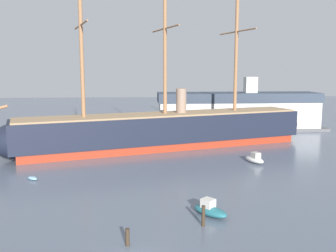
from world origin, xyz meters
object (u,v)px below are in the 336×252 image
Objects in this scene: motorboat_alongside_stern at (255,159)px; tall_ship at (165,130)px; dockside_warehouse_right at (238,111)px; sailboat_far_left at (12,145)px; mooring_piling_nearest at (127,237)px; mooring_piling_left_pair at (203,216)px; motorboat_foreground_right at (210,210)px; dinghy_mid_left at (33,178)px; motorboat_distant_centre at (150,135)px.

tall_ship is at bearing 137.13° from motorboat_alongside_stern.
tall_ship is at bearing -132.80° from dockside_warehouse_right.
motorboat_alongside_stern is at bearing -20.26° from sailboat_far_left.
mooring_piling_left_pair is at bearing 27.09° from mooring_piling_nearest.
tall_ship reaches higher than motorboat_alongside_stern.
dockside_warehouse_right is at bearing 73.06° from motorboat_foreground_right.
dinghy_mid_left is 1.23× the size of mooring_piling_nearest.
sailboat_far_left is at bearing 114.38° from dinghy_mid_left.
dockside_warehouse_right reaches higher than dinghy_mid_left.
motorboat_foreground_right is at bearing -49.12° from sailboat_far_left.
motorboat_alongside_stern is 1.20× the size of sailboat_far_left.
mooring_piling_left_pair is 68.35m from dockside_warehouse_right.
motorboat_alongside_stern reaches higher than dinghy_mid_left.
sailboat_far_left reaches higher than motorboat_foreground_right.
dinghy_mid_left is (-21.80, -22.65, -3.71)m from tall_ship.
dockside_warehouse_right is (21.90, 23.64, 1.25)m from tall_ship.
sailboat_far_left is (-11.99, 26.45, 0.11)m from dinghy_mid_left.
motorboat_foreground_right reaches higher than mooring_piling_nearest.
dockside_warehouse_right is at bearing 22.51° from motorboat_distant_centre.
mooring_piling_nearest is 74.93m from dockside_warehouse_right.
dockside_warehouse_right is at bearing 46.65° from dinghy_mid_left.
motorboat_foreground_right is 3.19m from mooring_piling_left_pair.
motorboat_distant_centre is 27.32m from dockside_warehouse_right.
mooring_piling_left_pair is (23.50, -18.88, 0.90)m from dinghy_mid_left.
motorboat_alongside_stern is 1.52× the size of motorboat_distant_centre.
tall_ship is at bearing 82.11° from mooring_piling_nearest.
motorboat_distant_centre is at bearing 102.52° from tall_ship.
dockside_warehouse_right is (20.20, 65.18, 4.05)m from mooring_piling_left_pair.
dockside_warehouse_right is (55.69, 19.84, 4.84)m from sailboat_far_left.
dockside_warehouse_right is (6.39, 38.04, 4.51)m from motorboat_alongside_stern.
mooring_piling_left_pair is (1.70, -41.53, -2.81)m from tall_ship.
dinghy_mid_left is 0.42× the size of motorboat_alongside_stern.
dinghy_mid_left is at bearing 123.97° from mooring_piling_nearest.
motorboat_distant_centre is at bearing 17.19° from sailboat_far_left.
motorboat_alongside_stern is (37.31, 8.26, 0.45)m from dinghy_mid_left.
motorboat_foreground_right is at bearing -106.94° from dockside_warehouse_right.
sailboat_far_left is (-49.30, 18.19, -0.33)m from motorboat_alongside_stern.
sailboat_far_left is 1.27× the size of motorboat_distant_centre.
motorboat_distant_centre is at bearing 62.37° from dinghy_mid_left.
tall_ship is 31.66m from dinghy_mid_left.
dinghy_mid_left is 0.04× the size of dockside_warehouse_right.
motorboat_foreground_right is (2.93, -38.62, -3.27)m from tall_ship.
motorboat_alongside_stern reaches higher than motorboat_distant_centre.
motorboat_alongside_stern is 2.21× the size of mooring_piling_left_pair.
tall_ship is at bearing -77.48° from motorboat_distant_centre.
motorboat_distant_centre is at bearing -157.49° from dockside_warehouse_right.
motorboat_alongside_stern is 52.55m from sailboat_far_left.
tall_ship is 21.97× the size of motorboat_distant_centre.
tall_ship reaches higher than mooring_piling_left_pair.
motorboat_foreground_right is 65.25m from dockside_warehouse_right.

